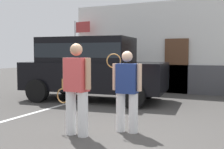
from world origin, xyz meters
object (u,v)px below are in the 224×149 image
tennis_player_woman (127,90)px  flag_pole (79,42)px  parked_suv (91,65)px  tennis_player_man (76,88)px

tennis_player_woman → flag_pole: flag_pole is taller
tennis_player_woman → flag_pole: 7.20m
parked_suv → tennis_player_man: bearing=-70.8°
parked_suv → tennis_player_man: (1.74, -3.64, -0.25)m
parked_suv → tennis_player_man: parked_suv is taller
tennis_player_woman → tennis_player_man: bearing=35.0°
tennis_player_man → tennis_player_woman: bearing=-134.5°
parked_suv → flag_pole: bearing=122.9°
tennis_player_woman → flag_pole: (-4.51, 5.48, 1.21)m
tennis_player_man → tennis_player_woman: (0.76, 0.61, -0.06)m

